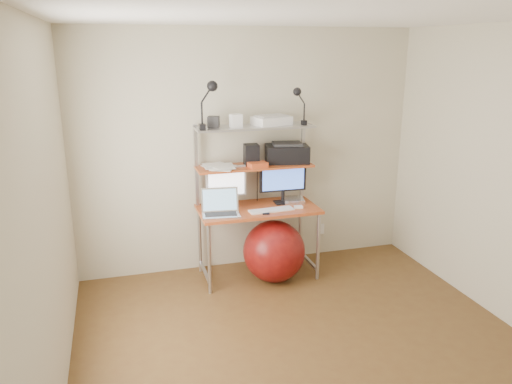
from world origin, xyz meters
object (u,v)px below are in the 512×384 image
monitor_silver (226,184)px  exercise_ball (274,251)px  monitor_black (283,180)px  printer (287,153)px  laptop (220,209)px

monitor_silver → exercise_ball: bearing=-33.6°
monitor_black → printer: size_ratio=1.03×
monitor_silver → laptop: (-0.10, -0.18, -0.19)m
laptop → exercise_ball: 0.72m
monitor_black → printer: bearing=50.6°
exercise_ball → monitor_black: bearing=55.8°
printer → exercise_ball: (-0.24, -0.33, -0.93)m
monitor_silver → exercise_ball: (0.43, -0.25, -0.67)m
monitor_silver → printer: (0.67, 0.08, 0.26)m
monitor_black → exercise_ball: size_ratio=0.79×
laptop → exercise_ball: laptop is taller
laptop → exercise_ball: (0.53, -0.07, -0.48)m
printer → laptop: bearing=-150.2°
exercise_ball → printer: bearing=54.1°
monitor_black → laptop: size_ratio=1.27×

